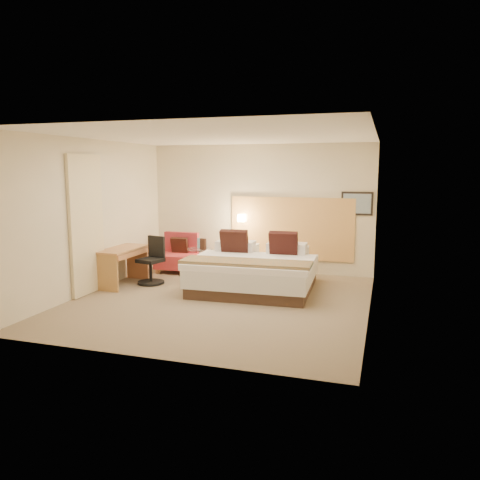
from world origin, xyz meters
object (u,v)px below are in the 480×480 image
(bed, at_px, (255,270))
(side_table, at_px, (200,261))
(lounge_chair, at_px, (178,256))
(desk, at_px, (123,256))
(desk_chair, at_px, (152,264))

(bed, xyz_separation_m, side_table, (-1.34, 0.64, -0.02))
(lounge_chair, bearing_deg, bed, -25.42)
(desk, bearing_deg, lounge_chair, 71.58)
(bed, height_order, lounge_chair, bed)
(bed, relative_size, desk, 1.96)
(bed, height_order, side_table, bed)
(side_table, distance_m, desk, 1.58)
(bed, bearing_deg, desk, -169.47)
(lounge_chair, height_order, desk, lounge_chair)
(lounge_chair, xyz_separation_m, side_table, (0.64, -0.31, -0.01))
(bed, xyz_separation_m, lounge_chair, (-1.99, 0.94, -0.02))
(desk_chair, bearing_deg, lounge_chair, 89.65)
(side_table, relative_size, desk_chair, 0.75)
(desk_chair, bearing_deg, bed, 5.55)
(side_table, height_order, desk_chair, desk_chair)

